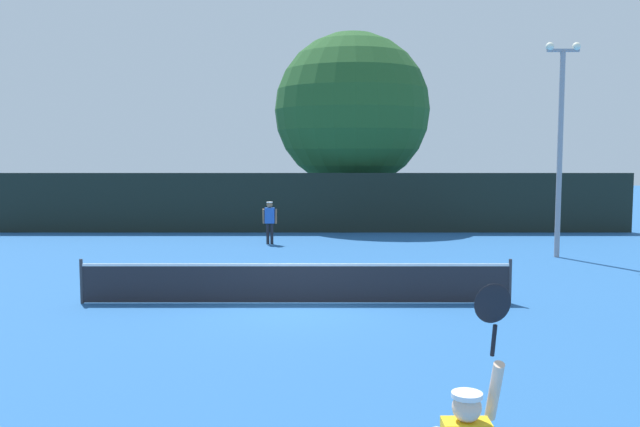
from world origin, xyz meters
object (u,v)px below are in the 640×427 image
(player_receiving, at_px, (272,218))
(large_tree, at_px, (354,110))
(light_pole, at_px, (563,135))
(parked_car_mid, at_px, (432,204))
(parked_car_near, at_px, (248,206))
(tennis_ball, at_px, (382,286))

(player_receiving, height_order, large_tree, large_tree)
(player_receiving, relative_size, light_pole, 0.23)
(large_tree, bearing_deg, parked_car_mid, 35.07)
(parked_car_mid, bearing_deg, light_pole, -78.12)
(player_receiving, height_order, parked_car_mid, parked_car_mid)
(light_pole, xyz_separation_m, parked_car_near, (-12.20, 12.77, -3.44))
(player_receiving, distance_m, light_pole, 11.18)
(tennis_ball, relative_size, parked_car_near, 0.02)
(light_pole, height_order, parked_car_mid, light_pole)
(light_pole, bearing_deg, parked_car_mid, 98.39)
(player_receiving, bearing_deg, parked_car_near, -78.10)
(tennis_ball, bearing_deg, parked_car_mid, 76.95)
(player_receiving, xyz_separation_m, parked_car_near, (-1.99, 9.46, -0.26))
(tennis_ball, relative_size, light_pole, 0.01)
(player_receiving, xyz_separation_m, large_tree, (3.61, 7.72, 4.72))
(parked_car_near, distance_m, parked_car_mid, 10.20)
(parked_car_mid, bearing_deg, tennis_ball, -99.55)
(parked_car_near, xyz_separation_m, parked_car_mid, (10.10, 1.42, 0.00))
(parked_car_near, relative_size, parked_car_mid, 1.01)
(large_tree, relative_size, parked_car_mid, 2.24)
(tennis_ball, height_order, parked_car_near, parked_car_near)
(light_pole, bearing_deg, large_tree, 120.89)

